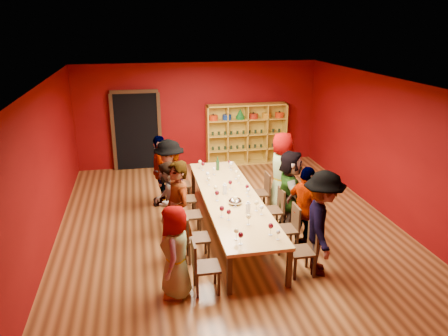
{
  "coord_description": "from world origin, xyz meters",
  "views": [
    {
      "loc": [
        -1.74,
        -7.95,
        4.13
      ],
      "look_at": [
        -0.02,
        0.63,
        1.15
      ],
      "focal_mm": 35.0,
      "sensor_mm": 36.0,
      "label": 1
    }
  ],
  "objects_px": {
    "person_right_2": "(290,190)",
    "person_right_3": "(282,172)",
    "chair_person_left_4": "(178,182)",
    "person_left_4": "(160,170)",
    "chair_person_left_0": "(201,264)",
    "person_left_3": "(170,180)",
    "chair_person_left_3": "(182,197)",
    "chair_person_right_0": "(306,247)",
    "person_right_0": "(322,224)",
    "chair_person_left_1": "(193,235)",
    "person_left_1": "(178,213)",
    "wine_bottle": "(218,165)",
    "chair_person_right_2": "(276,207)",
    "person_left_2": "(167,201)",
    "chair_person_right_3": "(263,190)",
    "person_right_1": "(306,209)",
    "tasting_table": "(231,199)",
    "shelving_unit": "(246,131)",
    "chair_person_left_2": "(187,212)",
    "chair_person_right_1": "(290,226)",
    "spittoon_bowl": "(235,201)",
    "person_left_0": "(175,252)"
  },
  "relations": [
    {
      "from": "person_right_2",
      "to": "person_right_3",
      "type": "height_order",
      "value": "person_right_3"
    },
    {
      "from": "chair_person_left_4",
      "to": "person_left_4",
      "type": "bearing_deg",
      "value": 180.0
    },
    {
      "from": "chair_person_left_0",
      "to": "person_left_3",
      "type": "bearing_deg",
      "value": 94.97
    },
    {
      "from": "chair_person_left_3",
      "to": "chair_person_right_0",
      "type": "height_order",
      "value": "same"
    },
    {
      "from": "person_right_0",
      "to": "chair_person_right_0",
      "type": "bearing_deg",
      "value": 108.47
    },
    {
      "from": "chair_person_left_1",
      "to": "person_right_0",
      "type": "xyz_separation_m",
      "value": [
        2.07,
        -0.81,
        0.42
      ]
    },
    {
      "from": "person_right_3",
      "to": "person_right_2",
      "type": "bearing_deg",
      "value": 171.58
    },
    {
      "from": "chair_person_left_0",
      "to": "person_left_1",
      "type": "xyz_separation_m",
      "value": [
        -0.26,
        0.99,
        0.45
      ]
    },
    {
      "from": "wine_bottle",
      "to": "chair_person_right_2",
      "type": "bearing_deg",
      "value": -64.17
    },
    {
      "from": "person_left_2",
      "to": "person_right_2",
      "type": "relative_size",
      "value": 0.93
    },
    {
      "from": "chair_person_right_3",
      "to": "person_right_1",
      "type": "bearing_deg",
      "value": -80.91
    },
    {
      "from": "tasting_table",
      "to": "person_left_4",
      "type": "height_order",
      "value": "person_left_4"
    },
    {
      "from": "chair_person_right_2",
      "to": "person_right_2",
      "type": "height_order",
      "value": "person_right_2"
    },
    {
      "from": "shelving_unit",
      "to": "chair_person_left_2",
      "type": "bearing_deg",
      "value": -117.95
    },
    {
      "from": "chair_person_left_1",
      "to": "person_left_3",
      "type": "relative_size",
      "value": 0.5
    },
    {
      "from": "person_left_4",
      "to": "chair_person_right_1",
      "type": "xyz_separation_m",
      "value": [
        2.22,
        -2.69,
        -0.33
      ]
    },
    {
      "from": "tasting_table",
      "to": "chair_person_right_3",
      "type": "distance_m",
      "value": 1.24
    },
    {
      "from": "person_right_0",
      "to": "wine_bottle",
      "type": "relative_size",
      "value": 5.62
    },
    {
      "from": "person_left_4",
      "to": "wine_bottle",
      "type": "relative_size",
      "value": 5.1
    },
    {
      "from": "chair_person_right_0",
      "to": "chair_person_right_1",
      "type": "distance_m",
      "value": 0.83
    },
    {
      "from": "chair_person_left_2",
      "to": "chair_person_right_0",
      "type": "height_order",
      "value": "same"
    },
    {
      "from": "chair_person_left_4",
      "to": "person_right_0",
      "type": "distance_m",
      "value": 4.1
    },
    {
      "from": "person_right_3",
      "to": "spittoon_bowl",
      "type": "distance_m",
      "value": 1.81
    },
    {
      "from": "chair_person_right_0",
      "to": "person_right_2",
      "type": "bearing_deg",
      "value": 80.32
    },
    {
      "from": "shelving_unit",
      "to": "person_left_3",
      "type": "xyz_separation_m",
      "value": [
        -2.55,
        -3.52,
        -0.09
      ]
    },
    {
      "from": "person_left_2",
      "to": "person_left_3",
      "type": "distance_m",
      "value": 0.84
    },
    {
      "from": "person_right_1",
      "to": "person_left_1",
      "type": "bearing_deg",
      "value": 66.2
    },
    {
      "from": "chair_person_left_4",
      "to": "person_left_4",
      "type": "distance_m",
      "value": 0.52
    },
    {
      "from": "person_right_2",
      "to": "chair_person_left_0",
      "type": "bearing_deg",
      "value": 137.9
    },
    {
      "from": "person_left_2",
      "to": "chair_person_right_0",
      "type": "relative_size",
      "value": 1.76
    },
    {
      "from": "chair_person_left_2",
      "to": "spittoon_bowl",
      "type": "height_order",
      "value": "chair_person_left_2"
    },
    {
      "from": "person_right_2",
      "to": "chair_person_right_3",
      "type": "relative_size",
      "value": 1.9
    },
    {
      "from": "person_left_3",
      "to": "tasting_table",
      "type": "bearing_deg",
      "value": 39.04
    },
    {
      "from": "person_left_4",
      "to": "person_right_0",
      "type": "bearing_deg",
      "value": 38.14
    },
    {
      "from": "chair_person_left_1",
      "to": "shelving_unit",
      "type": "bearing_deg",
      "value": 66.6
    },
    {
      "from": "chair_person_left_4",
      "to": "chair_person_right_1",
      "type": "bearing_deg",
      "value": -55.92
    },
    {
      "from": "chair_person_right_2",
      "to": "chair_person_right_3",
      "type": "height_order",
      "value": "same"
    },
    {
      "from": "person_left_0",
      "to": "chair_person_left_4",
      "type": "height_order",
      "value": "person_left_0"
    },
    {
      "from": "chair_person_right_1",
      "to": "wine_bottle",
      "type": "distance_m",
      "value": 2.83
    },
    {
      "from": "person_right_1",
      "to": "chair_person_right_0",
      "type": "bearing_deg",
      "value": 136.46
    },
    {
      "from": "chair_person_left_3",
      "to": "person_right_1",
      "type": "height_order",
      "value": "person_right_1"
    },
    {
      "from": "person_right_1",
      "to": "person_right_3",
      "type": "distance_m",
      "value": 1.83
    },
    {
      "from": "person_left_3",
      "to": "person_right_1",
      "type": "bearing_deg",
      "value": 36.35
    },
    {
      "from": "chair_person_right_1",
      "to": "person_left_2",
      "type": "bearing_deg",
      "value": 156.04
    },
    {
      "from": "person_left_2",
      "to": "person_right_1",
      "type": "height_order",
      "value": "person_right_1"
    },
    {
      "from": "person_right_1",
      "to": "spittoon_bowl",
      "type": "distance_m",
      "value": 1.35
    },
    {
      "from": "person_left_4",
      "to": "person_right_2",
      "type": "relative_size",
      "value": 0.98
    },
    {
      "from": "person_left_1",
      "to": "person_left_3",
      "type": "relative_size",
      "value": 1.06
    },
    {
      "from": "chair_person_left_2",
      "to": "spittoon_bowl",
      "type": "distance_m",
      "value": 1.03
    },
    {
      "from": "person_left_1",
      "to": "chair_person_right_3",
      "type": "relative_size",
      "value": 2.12
    }
  ]
}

